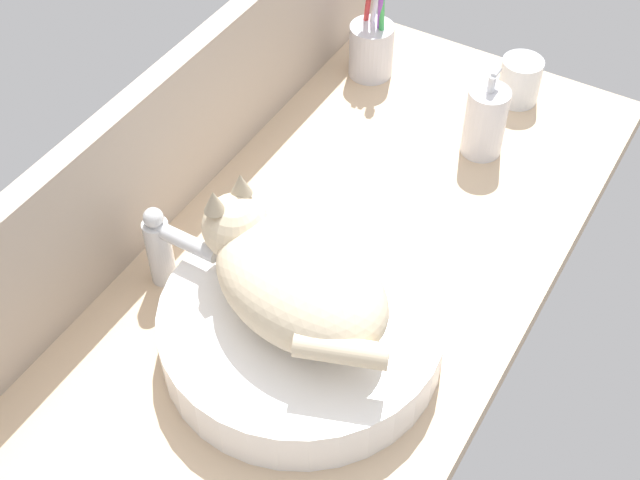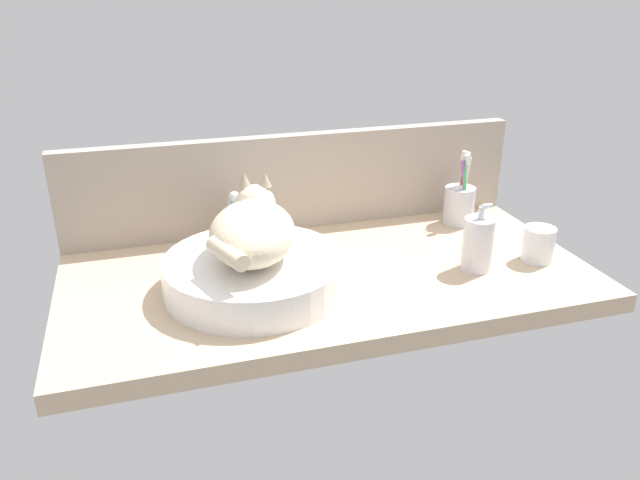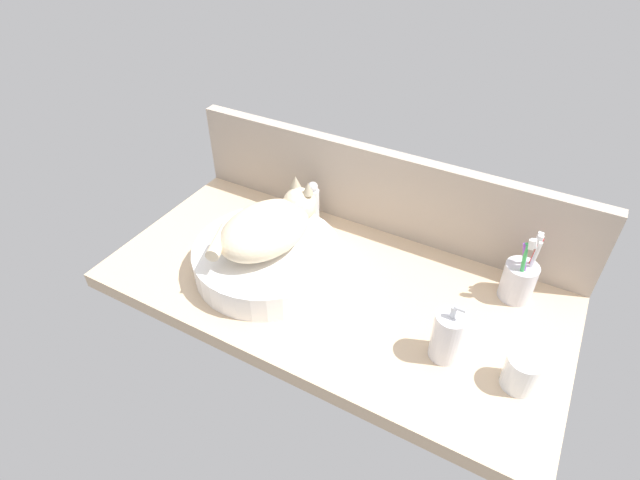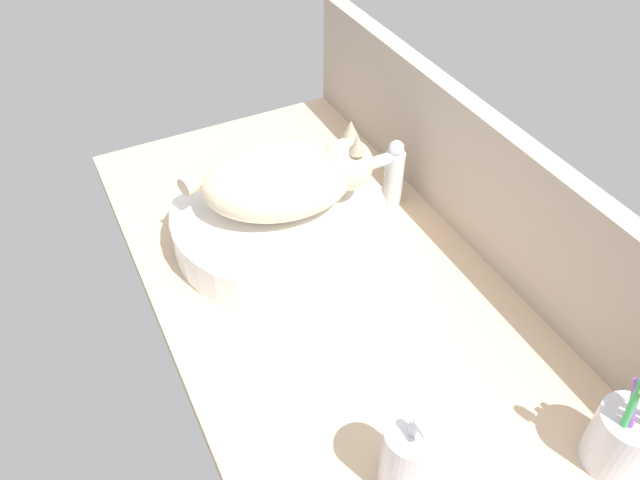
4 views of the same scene
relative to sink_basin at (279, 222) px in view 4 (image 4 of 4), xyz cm
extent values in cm
cube|color=#D1B28E|center=(17.05, 3.88, -5.56)|extent=(113.68, 57.32, 4.00)
cube|color=#AD9E8E|center=(17.05, 30.74, 8.39)|extent=(113.68, 3.60, 23.90)
cylinder|color=white|center=(0.00, 0.00, 0.00)|extent=(36.99, 36.99, 7.12)
ellipsoid|color=beige|center=(0.00, 0.00, 9.06)|extent=(22.75, 28.48, 11.00)
sphere|color=beige|center=(2.99, 11.49, 10.56)|extent=(8.80, 8.80, 8.80)
cone|color=tan|center=(1.12, 13.01, 15.96)|extent=(2.80, 2.80, 3.20)
cone|color=tan|center=(5.37, 11.90, 15.96)|extent=(2.80, 2.80, 3.20)
cylinder|color=beige|center=(-6.38, -9.32, 9.56)|extent=(6.73, 11.43, 3.20)
cylinder|color=silver|center=(0.30, 22.99, 1.94)|extent=(3.60, 3.60, 11.00)
cylinder|color=silver|center=(0.24, 17.99, 6.84)|extent=(2.33, 10.03, 2.20)
sphere|color=silver|center=(0.30, 22.99, 8.64)|extent=(2.80, 2.80, 2.80)
cylinder|color=silver|center=(48.29, -4.68, 2.37)|extent=(6.61, 6.61, 11.86)
cylinder|color=silver|center=(48.29, -4.68, 9.70)|extent=(1.20, 1.20, 2.80)
cylinder|color=silver|center=(49.49, -4.68, 11.10)|extent=(2.20, 1.00, 1.00)
cylinder|color=silver|center=(57.58, 20.69, 1.27)|extent=(7.76, 7.76, 9.66)
cylinder|color=green|center=(57.73, 18.94, 5.34)|extent=(2.60, 1.05, 17.01)
cylinder|color=purple|center=(58.11, 19.58, 5.34)|extent=(4.18, 2.49, 16.86)
camera|label=1|loc=(-59.36, -37.62, 92.70)|focal=50.00mm
camera|label=2|loc=(-19.86, -112.75, 57.34)|focal=35.00mm
camera|label=3|loc=(58.26, -77.20, 82.76)|focal=28.00mm
camera|label=4|loc=(76.06, -30.40, 72.00)|focal=35.00mm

